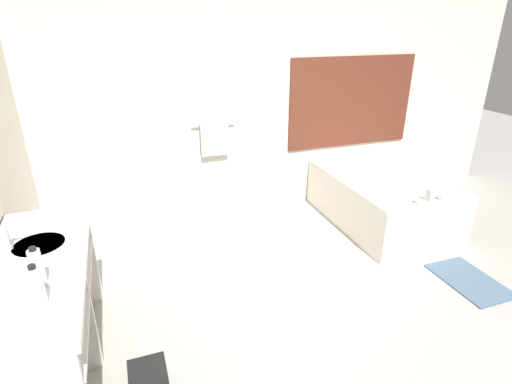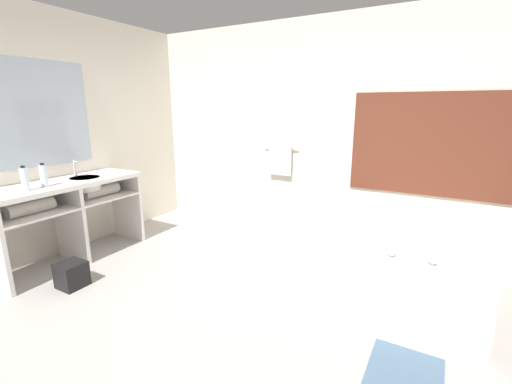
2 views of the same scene
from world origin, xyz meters
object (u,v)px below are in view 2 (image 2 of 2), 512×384
water_bottle_1 (25,179)px  water_bottle_2 (44,176)px  waste_bin (72,275)px  bathtub (416,257)px

water_bottle_1 → water_bottle_2: size_ratio=1.02×
water_bottle_1 → water_bottle_2: 0.19m
water_bottle_2 → water_bottle_1: bearing=-83.0°
waste_bin → water_bottle_1: bearing=-173.8°
water_bottle_1 → waste_bin: (0.45, 0.05, -0.89)m
water_bottle_1 → water_bottle_2: bearing=97.0°
water_bottle_1 → bathtub: bearing=26.4°
bathtub → waste_bin: bearing=-150.8°
bathtub → water_bottle_1: water_bottle_1 is taller
waste_bin → water_bottle_2: bearing=163.8°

